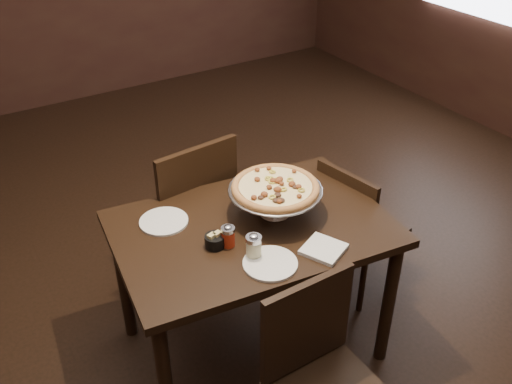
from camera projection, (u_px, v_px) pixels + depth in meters
room at (269, 78)px, 2.25m from camera, size 6.04×7.04×2.84m
dining_table at (252, 243)px, 2.57m from camera, size 1.29×0.94×0.75m
pizza_stand at (275, 188)px, 2.51m from camera, size 0.42×0.42×0.17m
parmesan_shaker at (254, 246)px, 2.30m from camera, size 0.07×0.07×0.12m
pepper_flake_shaker at (228, 236)px, 2.37m from camera, size 0.06×0.06×0.10m
packet_caddy at (215, 241)px, 2.38m from camera, size 0.09×0.09×0.07m
napkin_stack at (324, 249)px, 2.36m from camera, size 0.21×0.21×0.02m
plate_left at (164, 221)px, 2.53m from camera, size 0.22×0.22×0.01m
plate_near at (270, 263)px, 2.29m from camera, size 0.22×0.22×0.01m
serving_spatula at (273, 190)px, 2.50m from camera, size 0.17×0.17×0.03m
chair_far at (188, 211)px, 3.01m from camera, size 0.49×0.49×0.96m
chair_near at (322, 376)px, 2.18m from camera, size 0.41×0.41×0.86m
chair_side at (355, 226)px, 3.03m from camera, size 0.44×0.44×0.81m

